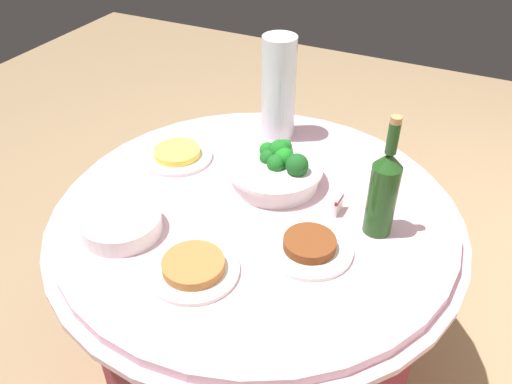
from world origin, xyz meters
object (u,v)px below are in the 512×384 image
(wine_bottle, at_px, (383,191))
(food_plate_stir_fry, at_px, (309,246))
(decorative_fruit_vase, at_px, (278,94))
(plate_stack, at_px, (121,224))
(label_placard_front, at_px, (339,204))
(broccoli_bowl, at_px, (276,170))
(food_plate_peanuts, at_px, (194,268))
(serving_tongs, at_px, (385,197))
(food_plate_fried_egg, at_px, (177,154))

(wine_bottle, distance_m, food_plate_stir_fry, 0.23)
(wine_bottle, bearing_deg, decorative_fruit_vase, -127.91)
(plate_stack, bearing_deg, label_placard_front, 123.43)
(broccoli_bowl, height_order, food_plate_stir_fry, broccoli_bowl)
(broccoli_bowl, xyz_separation_m, food_plate_peanuts, (0.43, -0.03, -0.03))
(wine_bottle, distance_m, serving_tongs, 0.19)
(decorative_fruit_vase, bearing_deg, serving_tongs, 65.55)
(serving_tongs, bearing_deg, broccoli_bowl, -78.49)
(decorative_fruit_vase, bearing_deg, broccoli_bowl, 22.97)
(serving_tongs, relative_size, food_plate_stir_fry, 0.76)
(serving_tongs, xyz_separation_m, food_plate_peanuts, (0.49, -0.34, 0.01))
(broccoli_bowl, height_order, label_placard_front, broccoli_bowl)
(label_placard_front, bearing_deg, broccoli_bowl, -105.34)
(plate_stack, xyz_separation_m, decorative_fruit_vase, (-0.63, 0.16, 0.12))
(plate_stack, relative_size, food_plate_fried_egg, 0.95)
(decorative_fruit_vase, distance_m, food_plate_peanuts, 0.70)
(serving_tongs, xyz_separation_m, food_plate_fried_egg, (0.08, -0.65, 0.01))
(food_plate_peanuts, height_order, label_placard_front, label_placard_front)
(wine_bottle, xyz_separation_m, label_placard_front, (-0.03, -0.12, -0.10))
(food_plate_fried_egg, bearing_deg, food_plate_stir_fry, 67.61)
(wine_bottle, height_order, serving_tongs, wine_bottle)
(broccoli_bowl, bearing_deg, serving_tongs, 101.51)
(broccoli_bowl, xyz_separation_m, decorative_fruit_vase, (-0.26, -0.11, 0.10))
(broccoli_bowl, bearing_deg, label_placard_front, 74.66)
(food_plate_stir_fry, bearing_deg, serving_tongs, 158.69)
(food_plate_peanuts, bearing_deg, plate_stack, -100.87)
(decorative_fruit_vase, height_order, food_plate_fried_egg, decorative_fruit_vase)
(plate_stack, relative_size, decorative_fruit_vase, 0.62)
(food_plate_peanuts, distance_m, food_plate_fried_egg, 0.51)
(broccoli_bowl, height_order, decorative_fruit_vase, decorative_fruit_vase)
(broccoli_bowl, relative_size, decorative_fruit_vase, 0.82)
(wine_bottle, height_order, decorative_fruit_vase, decorative_fruit_vase)
(decorative_fruit_vase, xyz_separation_m, food_plate_peanuts, (0.68, 0.08, -0.13))
(food_plate_fried_egg, bearing_deg, broccoli_bowl, 92.95)
(wine_bottle, xyz_separation_m, serving_tongs, (-0.15, -0.01, -0.12))
(broccoli_bowl, height_order, food_plate_fried_egg, broccoli_bowl)
(broccoli_bowl, xyz_separation_m, food_plate_fried_egg, (0.02, -0.33, -0.03))
(wine_bottle, bearing_deg, label_placard_front, -102.56)
(serving_tongs, bearing_deg, food_plate_peanuts, -34.65)
(broccoli_bowl, distance_m, serving_tongs, 0.32)
(food_plate_fried_egg, bearing_deg, label_placard_front, 85.70)
(broccoli_bowl, relative_size, food_plate_stir_fry, 1.27)
(wine_bottle, distance_m, decorative_fruit_vase, 0.55)
(wine_bottle, bearing_deg, serving_tongs, -174.46)
(decorative_fruit_vase, relative_size, label_placard_front, 6.18)
(label_placard_front, bearing_deg, wine_bottle, 77.44)
(wine_bottle, xyz_separation_m, food_plate_fried_egg, (-0.07, -0.66, -0.12))
(food_plate_peanuts, xyz_separation_m, label_placard_front, (-0.37, 0.24, 0.02))
(food_plate_peanuts, xyz_separation_m, food_plate_fried_egg, (-0.41, -0.31, -0.00))
(wine_bottle, height_order, food_plate_peanuts, wine_bottle)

